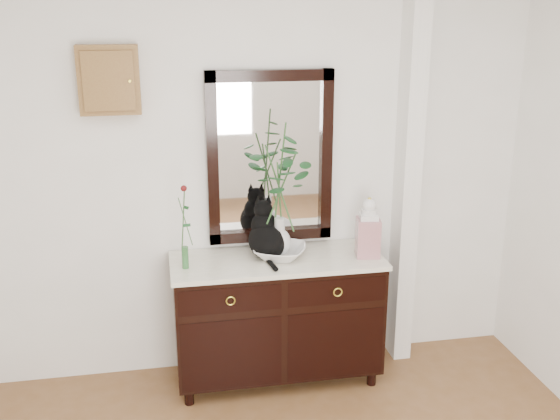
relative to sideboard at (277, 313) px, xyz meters
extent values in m
cube|color=white|center=(-0.10, 0.25, 0.88)|extent=(3.60, 0.04, 2.70)
cube|color=white|center=(0.90, 0.17, 0.88)|extent=(0.12, 0.20, 2.70)
cube|color=black|center=(0.00, 0.00, -0.01)|extent=(1.30, 0.50, 0.82)
cube|color=white|center=(0.00, 0.00, 0.36)|extent=(1.33, 0.52, 0.03)
cube|color=black|center=(0.00, 0.24, 0.97)|extent=(0.80, 0.06, 1.10)
cube|color=white|center=(0.00, 0.25, 0.97)|extent=(0.66, 0.01, 0.96)
cube|color=brown|center=(-0.95, 0.21, 1.48)|extent=(0.35, 0.10, 0.40)
imported|color=white|center=(0.02, 0.01, 0.42)|extent=(0.42, 0.42, 0.08)
camera|label=1|loc=(-0.69, -3.74, 1.90)|focal=42.00mm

